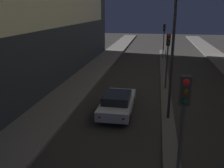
# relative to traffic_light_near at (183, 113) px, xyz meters

# --- Properties ---
(median_strip) EXTENTS (0.76, 36.48, 0.13)m
(median_strip) POSITION_rel_traffic_light_near_xyz_m (0.00, 15.49, -3.34)
(median_strip) COLOR #56544F
(median_strip) RESTS_ON ground
(traffic_light_near) EXTENTS (0.32, 0.42, 4.47)m
(traffic_light_near) POSITION_rel_traffic_light_near_xyz_m (0.00, 0.00, 0.00)
(traffic_light_near) COLOR #383838
(traffic_light_near) RESTS_ON median_strip
(traffic_light_mid) EXTENTS (0.32, 0.42, 4.47)m
(traffic_light_mid) POSITION_rel_traffic_light_near_xyz_m (0.00, 12.93, 0.00)
(traffic_light_mid) COLOR #383838
(traffic_light_mid) RESTS_ON median_strip
(traffic_light_far) EXTENTS (0.32, 0.42, 4.47)m
(traffic_light_far) POSITION_rel_traffic_light_near_xyz_m (0.00, 26.56, 0.00)
(traffic_light_far) COLOR #383838
(traffic_light_far) RESTS_ON median_strip
(street_lamp) EXTENTS (0.57, 0.57, 8.91)m
(street_lamp) POSITION_rel_traffic_light_near_xyz_m (0.00, 6.99, 2.99)
(street_lamp) COLOR #383838
(street_lamp) RESTS_ON median_strip
(car_left_lane) EXTENTS (1.93, 4.69, 1.39)m
(car_left_lane) POSITION_rel_traffic_light_near_xyz_m (-3.19, 7.45, -2.69)
(car_left_lane) COLOR silver
(car_left_lane) RESTS_ON ground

